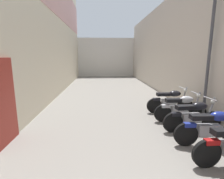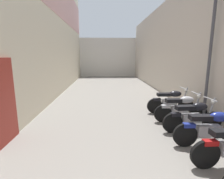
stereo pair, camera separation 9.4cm
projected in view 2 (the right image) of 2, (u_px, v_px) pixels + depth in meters
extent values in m
plane|color=gray|center=(116.00, 109.00, 7.37)|extent=(36.66, 36.66, 0.00)
cube|color=beige|center=(46.00, 19.00, 8.40)|extent=(0.40, 20.66, 8.03)
cube|color=#9E2D23|center=(3.00, 102.00, 4.33)|extent=(0.06, 1.10, 2.20)
cube|color=beige|center=(176.00, 47.00, 8.98)|extent=(0.40, 20.66, 5.35)
cube|color=beige|center=(108.00, 57.00, 20.04)|extent=(9.14, 2.00, 4.19)
cylinder|color=black|center=(205.00, 155.00, 3.45)|extent=(0.60, 0.09, 0.60)
cube|color=black|center=(224.00, 133.00, 3.39)|extent=(0.52, 0.23, 0.12)
cube|color=#AD1414|center=(210.00, 142.00, 3.41)|extent=(0.28, 0.15, 0.10)
cylinder|color=black|center=(185.00, 135.00, 4.31)|extent=(0.60, 0.11, 0.60)
cube|color=#9E9EA3|center=(208.00, 131.00, 4.28)|extent=(0.57, 0.23, 0.28)
ellipsoid|color=navy|center=(219.00, 117.00, 4.22)|extent=(0.49, 0.28, 0.24)
cube|color=black|center=(200.00, 118.00, 4.22)|extent=(0.53, 0.24, 0.12)
cube|color=navy|center=(189.00, 125.00, 4.26)|extent=(0.29, 0.15, 0.10)
cylinder|color=black|center=(212.00, 121.00, 5.22)|extent=(0.60, 0.12, 0.60)
cylinder|color=black|center=(172.00, 123.00, 5.08)|extent=(0.60, 0.12, 0.60)
cube|color=#9E9EA3|center=(191.00, 118.00, 5.12)|extent=(0.57, 0.23, 0.28)
ellipsoid|color=black|center=(200.00, 106.00, 5.08)|extent=(0.50, 0.29, 0.24)
cube|color=black|center=(185.00, 108.00, 5.03)|extent=(0.53, 0.25, 0.12)
cylinder|color=#9E9EA3|center=(211.00, 110.00, 5.15)|extent=(0.25, 0.08, 0.77)
cylinder|color=#9E9EA3|center=(210.00, 99.00, 5.07)|extent=(0.07, 0.58, 0.04)
sphere|color=silver|center=(213.00, 102.00, 5.10)|extent=(0.14, 0.14, 0.14)
cube|color=black|center=(176.00, 115.00, 5.04)|extent=(0.29, 0.16, 0.10)
cylinder|color=black|center=(198.00, 113.00, 5.98)|extent=(0.60, 0.09, 0.60)
cylinder|color=black|center=(163.00, 114.00, 5.90)|extent=(0.60, 0.09, 0.60)
cube|color=#9E9EA3|center=(179.00, 110.00, 5.92)|extent=(0.56, 0.21, 0.28)
ellipsoid|color=#B7B7BC|center=(187.00, 100.00, 5.86)|extent=(0.48, 0.27, 0.24)
cube|color=black|center=(173.00, 101.00, 5.84)|extent=(0.52, 0.23, 0.12)
cylinder|color=#9E9EA3|center=(197.00, 103.00, 5.91)|extent=(0.25, 0.06, 0.77)
cylinder|color=#9E9EA3|center=(196.00, 93.00, 5.84)|extent=(0.04, 0.58, 0.04)
sphere|color=silver|center=(199.00, 96.00, 5.86)|extent=(0.14, 0.14, 0.14)
cube|color=#B7B7BC|center=(165.00, 106.00, 5.86)|extent=(0.28, 0.14, 0.10)
cylinder|color=black|center=(185.00, 105.00, 6.89)|extent=(0.60, 0.08, 0.60)
cylinder|color=black|center=(155.00, 106.00, 6.83)|extent=(0.60, 0.08, 0.60)
cube|color=#9E9EA3|center=(169.00, 103.00, 6.83)|extent=(0.56, 0.20, 0.28)
ellipsoid|color=black|center=(175.00, 94.00, 6.78)|extent=(0.48, 0.26, 0.24)
cube|color=black|center=(164.00, 94.00, 6.76)|extent=(0.52, 0.22, 0.12)
cylinder|color=#9E9EA3|center=(184.00, 97.00, 6.82)|extent=(0.25, 0.06, 0.77)
cylinder|color=#9E9EA3|center=(183.00, 88.00, 6.75)|extent=(0.04, 0.58, 0.04)
sphere|color=silver|center=(186.00, 91.00, 6.77)|extent=(0.14, 0.14, 0.14)
cube|color=black|center=(157.00, 99.00, 6.78)|extent=(0.28, 0.14, 0.10)
cylinder|color=#47474C|center=(209.00, 60.00, 5.59)|extent=(0.10, 0.10, 4.25)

